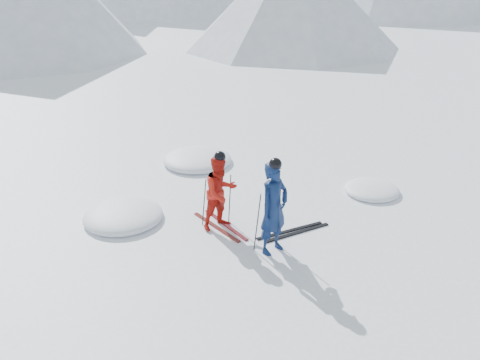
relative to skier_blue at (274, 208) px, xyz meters
name	(u,v)px	position (x,y,z in m)	size (l,w,h in m)	color
ground	(305,218)	(1.38, 0.88, -1.00)	(160.00, 160.00, 0.00)	white
skier_blue	(274,208)	(0.00, 0.00, 0.00)	(0.73, 0.48, 2.00)	#0B1C46
skier_red	(220,192)	(-0.55, 1.42, -0.13)	(0.85, 0.66, 1.74)	red
pole_blue_left	(257,223)	(-0.30, 0.15, -0.33)	(0.02, 0.02, 1.33)	black
pole_blue_right	(278,215)	(0.25, 0.25, -0.33)	(0.02, 0.02, 1.33)	black
pole_red_left	(204,202)	(-0.85, 1.67, -0.42)	(0.02, 0.02, 1.16)	black
pole_red_right	(230,199)	(-0.25, 1.57, -0.42)	(0.02, 0.02, 1.16)	black
ski_worn_left	(216,227)	(-0.67, 1.42, -0.99)	(0.09, 1.70, 0.03)	black
ski_worn_right	(226,225)	(-0.43, 1.42, -0.99)	(0.09, 1.70, 0.03)	black
ski_loose_a	(290,231)	(0.75, 0.52, -0.99)	(0.09, 1.70, 0.03)	black
ski_loose_b	(297,233)	(0.85, 0.37, -0.99)	(0.09, 1.70, 0.03)	black
snow_lumps	(202,185)	(-0.09, 3.71, -1.00)	(7.88, 5.70, 0.45)	white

